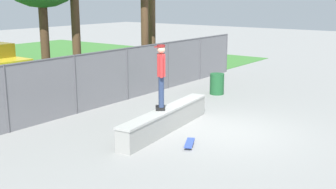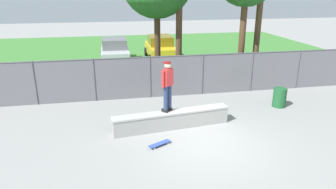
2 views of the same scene
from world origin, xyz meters
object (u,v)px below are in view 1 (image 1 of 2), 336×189
at_px(concrete_ledge, 166,120).
at_px(trash_bin, 217,84).
at_px(skateboard, 190,143).
at_px(skateboarder, 161,74).

xyz_separation_m(concrete_ledge, trash_bin, (5.01, 1.25, 0.08)).
relative_size(concrete_ledge, skateboard, 5.49).
bearing_deg(concrete_ledge, trash_bin, 13.96).
xyz_separation_m(skateboarder, trash_bin, (5.16, 1.18, -1.27)).
bearing_deg(skateboard, trash_bin, 23.81).
relative_size(skateboarder, trash_bin, 2.23).
bearing_deg(trash_bin, concrete_ledge, -166.04).
height_order(skateboarder, skateboard, skateboarder).
relative_size(skateboarder, skateboard, 2.29).
bearing_deg(skateboarder, concrete_ledge, -22.69).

